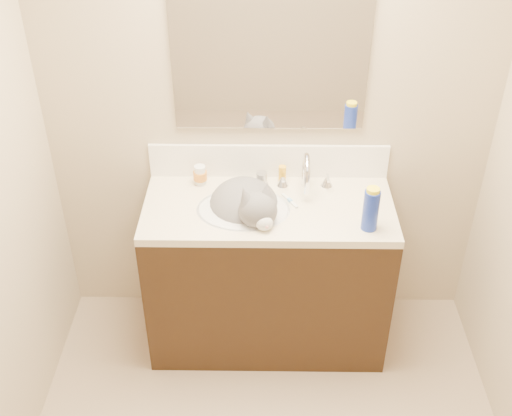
{
  "coord_description": "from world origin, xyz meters",
  "views": [
    {
      "loc": [
        -0.03,
        -1.53,
        2.61
      ],
      "look_at": [
        -0.06,
        0.92,
        0.88
      ],
      "focal_mm": 45.0,
      "sensor_mm": 36.0,
      "label": 1
    }
  ],
  "objects_px": {
    "pill_bottle": "(200,175)",
    "amber_bottle": "(282,175)",
    "basin": "(244,221)",
    "spray_can": "(371,210)",
    "vanity_cabinet": "(268,277)",
    "faucet": "(306,175)",
    "cat": "(247,208)",
    "silver_jar": "(262,178)"
  },
  "relations": [
    {
      "from": "vanity_cabinet",
      "to": "faucet",
      "type": "bearing_deg",
      "value": 37.29
    },
    {
      "from": "basin",
      "to": "cat",
      "type": "height_order",
      "value": "cat"
    },
    {
      "from": "faucet",
      "to": "basin",
      "type": "bearing_deg",
      "value": -150.88
    },
    {
      "from": "cat",
      "to": "pill_bottle",
      "type": "relative_size",
      "value": 5.1
    },
    {
      "from": "vanity_cabinet",
      "to": "spray_can",
      "type": "bearing_deg",
      "value": -20.92
    },
    {
      "from": "silver_jar",
      "to": "spray_can",
      "type": "bearing_deg",
      "value": -36.72
    },
    {
      "from": "pill_bottle",
      "to": "amber_bottle",
      "type": "height_order",
      "value": "pill_bottle"
    },
    {
      "from": "vanity_cabinet",
      "to": "cat",
      "type": "bearing_deg",
      "value": 179.53
    },
    {
      "from": "amber_bottle",
      "to": "silver_jar",
      "type": "bearing_deg",
      "value": -173.62
    },
    {
      "from": "basin",
      "to": "amber_bottle",
      "type": "bearing_deg",
      "value": 50.98
    },
    {
      "from": "cat",
      "to": "silver_jar",
      "type": "bearing_deg",
      "value": 46.13
    },
    {
      "from": "cat",
      "to": "pill_bottle",
      "type": "xyz_separation_m",
      "value": [
        -0.24,
        0.19,
        0.06
      ]
    },
    {
      "from": "amber_bottle",
      "to": "spray_can",
      "type": "distance_m",
      "value": 0.54
    },
    {
      "from": "vanity_cabinet",
      "to": "pill_bottle",
      "type": "bearing_deg",
      "value": 151.07
    },
    {
      "from": "basin",
      "to": "vanity_cabinet",
      "type": "bearing_deg",
      "value": 14.04
    },
    {
      "from": "silver_jar",
      "to": "spray_can",
      "type": "distance_m",
      "value": 0.61
    },
    {
      "from": "cat",
      "to": "amber_bottle",
      "type": "relative_size",
      "value": 5.4
    },
    {
      "from": "silver_jar",
      "to": "amber_bottle",
      "type": "distance_m",
      "value": 0.1
    },
    {
      "from": "basin",
      "to": "spray_can",
      "type": "height_order",
      "value": "spray_can"
    },
    {
      "from": "cat",
      "to": "silver_jar",
      "type": "height_order",
      "value": "cat"
    },
    {
      "from": "spray_can",
      "to": "cat",
      "type": "bearing_deg",
      "value": 162.66
    },
    {
      "from": "vanity_cabinet",
      "to": "pill_bottle",
      "type": "height_order",
      "value": "pill_bottle"
    },
    {
      "from": "faucet",
      "to": "vanity_cabinet",
      "type": "bearing_deg",
      "value": -142.71
    },
    {
      "from": "faucet",
      "to": "amber_bottle",
      "type": "bearing_deg",
      "value": 149.95
    },
    {
      "from": "vanity_cabinet",
      "to": "silver_jar",
      "type": "bearing_deg",
      "value": 100.21
    },
    {
      "from": "spray_can",
      "to": "faucet",
      "type": "bearing_deg",
      "value": 131.37
    },
    {
      "from": "basin",
      "to": "amber_bottle",
      "type": "distance_m",
      "value": 0.32
    },
    {
      "from": "basin",
      "to": "faucet",
      "type": "bearing_deg",
      "value": 29.12
    },
    {
      "from": "vanity_cabinet",
      "to": "cat",
      "type": "distance_m",
      "value": 0.45
    },
    {
      "from": "pill_bottle",
      "to": "amber_bottle",
      "type": "xyz_separation_m",
      "value": [
        0.41,
        0.01,
        -0.0
      ]
    },
    {
      "from": "pill_bottle",
      "to": "amber_bottle",
      "type": "distance_m",
      "value": 0.41
    },
    {
      "from": "silver_jar",
      "to": "pill_bottle",
      "type": "bearing_deg",
      "value": -179.65
    },
    {
      "from": "basin",
      "to": "faucet",
      "type": "distance_m",
      "value": 0.38
    },
    {
      "from": "cat",
      "to": "basin",
      "type": "bearing_deg",
      "value": -140.74
    },
    {
      "from": "vanity_cabinet",
      "to": "spray_can",
      "type": "height_order",
      "value": "spray_can"
    },
    {
      "from": "vanity_cabinet",
      "to": "spray_can",
      "type": "xyz_separation_m",
      "value": [
        0.45,
        -0.17,
        0.55
      ]
    },
    {
      "from": "faucet",
      "to": "spray_can",
      "type": "bearing_deg",
      "value": -48.63
    },
    {
      "from": "cat",
      "to": "spray_can",
      "type": "xyz_separation_m",
      "value": [
        0.56,
        -0.17,
        0.11
      ]
    },
    {
      "from": "amber_bottle",
      "to": "spray_can",
      "type": "bearing_deg",
      "value": -44.23
    },
    {
      "from": "vanity_cabinet",
      "to": "faucet",
      "type": "xyz_separation_m",
      "value": [
        0.18,
        0.14,
        0.54
      ]
    },
    {
      "from": "pill_bottle",
      "to": "silver_jar",
      "type": "relative_size",
      "value": 1.56
    },
    {
      "from": "vanity_cabinet",
      "to": "spray_can",
      "type": "distance_m",
      "value": 0.73
    }
  ]
}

